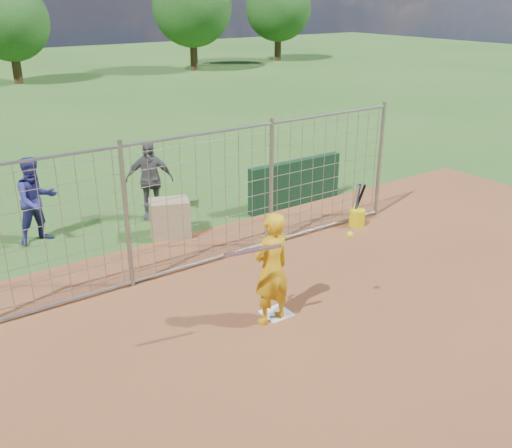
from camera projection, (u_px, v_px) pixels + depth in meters
ground at (269, 309)px, 9.26m from camera, size 100.00×100.00×0.00m
infield_dirt at (413, 411)px, 6.98m from camera, size 18.00×18.00×0.00m
home_plate at (276, 313)px, 9.11m from camera, size 0.43×0.43×0.02m
dugout_wall at (295, 183)px, 13.59m from camera, size 2.60×0.20×1.10m
batter at (271, 269)px, 8.59m from camera, size 0.69×0.48×1.81m
bystander_a at (36, 200)px, 11.44m from camera, size 0.98×0.82×1.79m
bystander_b at (150, 180)px, 12.66m from camera, size 1.14×0.86×1.80m
equipment_bin at (170, 218)px, 11.88m from camera, size 0.94×0.79×0.80m
equipment_in_play at (278, 247)px, 8.07m from camera, size 2.07×0.43×0.14m
bucket_with_bats at (357, 216)px, 12.45m from camera, size 0.34×0.38×0.98m
backstop_fence at (204, 202)px, 10.31m from camera, size 9.08×0.08×2.60m
tree_line at (10, 13)px, 30.88m from camera, size 44.66×6.72×6.48m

